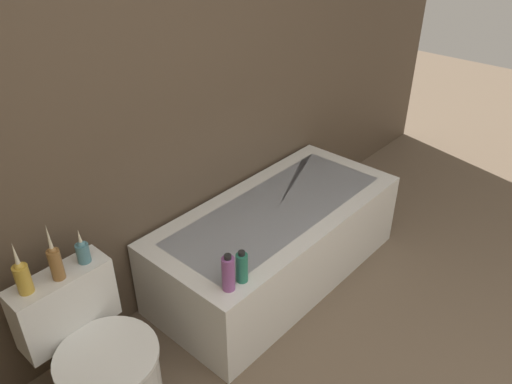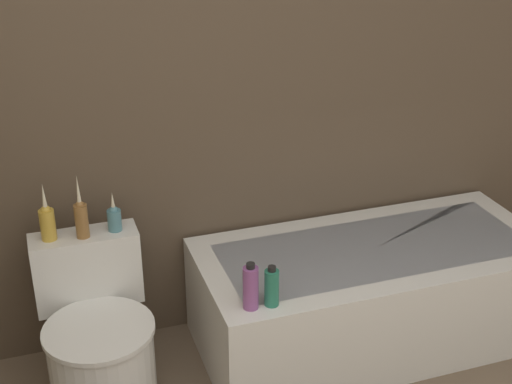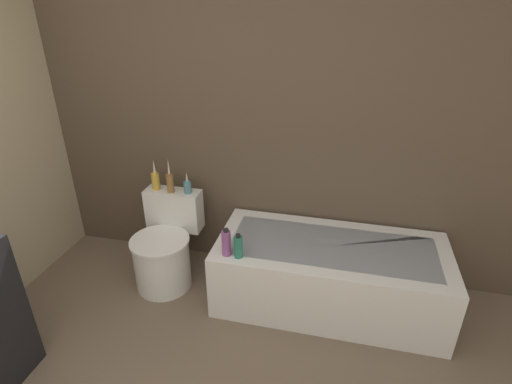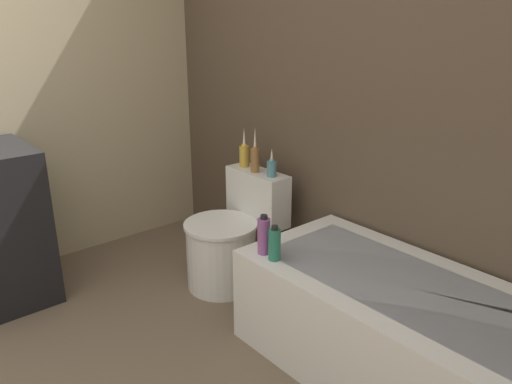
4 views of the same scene
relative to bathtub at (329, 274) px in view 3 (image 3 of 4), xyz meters
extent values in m
cube|color=brown|center=(-0.78, 0.41, 1.05)|extent=(6.40, 0.06, 2.60)
cube|color=white|center=(0.00, 0.00, 0.00)|extent=(1.59, 0.72, 0.49)
cube|color=#B7BCC6|center=(0.00, 0.00, 0.23)|extent=(1.39, 0.52, 0.01)
cylinder|color=white|center=(-1.24, -0.10, -0.05)|extent=(0.42, 0.42, 0.39)
cylinder|color=white|center=(-1.24, -0.10, 0.16)|extent=(0.44, 0.44, 0.02)
cube|color=white|center=(-1.24, 0.19, 0.27)|extent=(0.44, 0.16, 0.32)
cylinder|color=gold|center=(-1.38, 0.19, 0.49)|extent=(0.06, 0.06, 0.13)
sphere|color=gold|center=(-1.38, 0.19, 0.56)|extent=(0.04, 0.04, 0.04)
cone|color=beige|center=(-1.38, 0.19, 0.62)|extent=(0.02, 0.02, 0.12)
cylinder|color=olive|center=(-1.24, 0.17, 0.50)|extent=(0.05, 0.05, 0.14)
sphere|color=olive|center=(-1.24, 0.17, 0.57)|extent=(0.03, 0.03, 0.03)
cone|color=beige|center=(-1.24, 0.17, 0.64)|extent=(0.02, 0.02, 0.13)
cylinder|color=teal|center=(-1.11, 0.18, 0.47)|extent=(0.06, 0.06, 0.09)
sphere|color=teal|center=(-1.11, 0.18, 0.52)|extent=(0.04, 0.04, 0.04)
cone|color=beige|center=(-1.11, 0.18, 0.56)|extent=(0.02, 0.02, 0.08)
cylinder|color=#8C4C8C|center=(-0.67, -0.26, 0.33)|extent=(0.06, 0.06, 0.18)
cylinder|color=black|center=(-0.67, -0.26, 0.43)|extent=(0.03, 0.03, 0.02)
cylinder|color=#267259|center=(-0.59, -0.27, 0.32)|extent=(0.06, 0.06, 0.15)
cylinder|color=black|center=(-0.59, -0.27, 0.40)|extent=(0.03, 0.03, 0.02)
camera|label=1|loc=(-1.88, -1.51, 1.84)|focal=35.00mm
camera|label=2|loc=(-1.39, -2.45, 1.83)|focal=50.00mm
camera|label=3|loc=(0.02, -2.34, 1.79)|focal=28.00mm
camera|label=4|loc=(0.96, -1.70, 1.32)|focal=35.00mm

